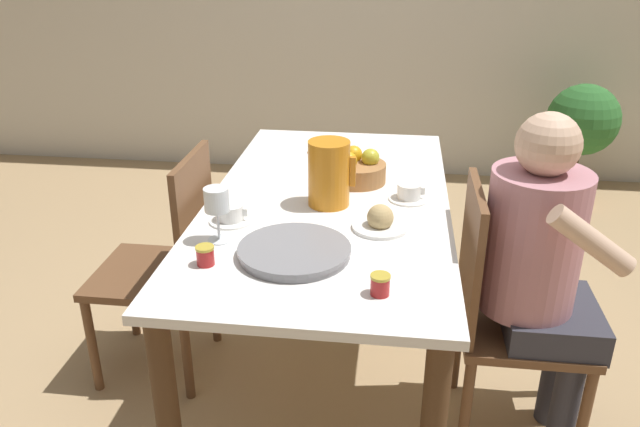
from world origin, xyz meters
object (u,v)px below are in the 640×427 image
Objects in this scene: fruit_bowl at (358,169)px; teacup_near_person at (231,215)px; chair_person_side at (502,310)px; chair_opposite at (168,262)px; jam_jar_red at (205,254)px; bread_plate at (380,221)px; jam_jar_amber at (380,284)px; person_seated at (541,262)px; wine_glass_water at (217,202)px; potted_plant at (582,128)px; teacup_across at (409,193)px; serving_tray at (294,251)px; red_pitcher at (329,173)px.

teacup_near_person is at bearing -133.06° from fruit_bowl.
chair_person_side is 4.24× the size of fruit_bowl.
fruit_bowl is at bearing -71.99° from chair_opposite.
jam_jar_red is (-0.91, -0.30, 0.31)m from chair_person_side.
bread_plate reaches higher than jam_jar_amber.
person_seated is 1.03m from wine_glass_water.
teacup_across is at bearing -120.16° from potted_plant.
wine_glass_water is (-0.91, -0.15, 0.41)m from chair_person_side.
serving_tray is at bearing -138.13° from bread_plate.
chair_opposite is at bearing 144.69° from serving_tray.
chair_person_side and chair_opposite have the same top height.
fruit_bowl is at bearing -128.14° from chair_person_side.
person_seated is 1.04m from jam_jar_red.
chair_opposite is 3.95× the size of red_pitcher.
bread_plate is at bearing -94.19° from person_seated.
chair_opposite is at bearing 123.31° from jam_jar_red.
person_seated is 2.29m from potted_plant.
fruit_bowl is (-0.20, 0.15, 0.02)m from teacup_across.
chair_person_side is at bearing -38.09° from teacup_across.
teacup_across is (0.58, 0.26, 0.00)m from teacup_near_person.
potted_plant is (0.68, 2.18, -0.18)m from person_seated.
teacup_across is at bearing 43.78° from jam_jar_red.
fruit_bowl reaches higher than teacup_near_person.
chair_opposite reaches higher than jam_jar_amber.
person_seated is 5.06× the size of red_pitcher.
person_seated is at bearing 36.56° from jam_jar_amber.
teacup_across is (0.58, 0.40, -0.10)m from wine_glass_water.
jam_jar_red is at bearing -136.22° from teacup_across.
jam_jar_amber is (0.26, -0.18, 0.02)m from serving_tray.
chair_person_side is 0.65m from jam_jar_amber.
wine_glass_water is 0.28m from serving_tray.
red_pitcher reaches higher than teacup_near_person.
chair_person_side reaches higher than serving_tray.
wine_glass_water is at bearing -124.89° from fruit_bowl.
bread_plate reaches higher than teacup_across.
jam_jar_amber is at bearing -53.44° from person_seated.
person_seated reaches higher than fruit_bowl.
chair_person_side is 0.78× the size of person_seated.
bread_plate is 2.47m from potted_plant.
chair_opposite is at bearing 133.68° from wine_glass_water.
wine_glass_water is at bearing -83.59° from person_seated.
wine_glass_water is 0.72m from teacup_across.
serving_tray is 0.32m from jam_jar_amber.
person_seated is at bearing -36.06° from fruit_bowl.
teacup_near_person is 0.57m from fruit_bowl.
chair_person_side is 1.00× the size of chair_opposite.
chair_opposite reaches higher than serving_tray.
red_pitcher is at bearing -90.22° from chair_opposite.
potted_plant is at bearing 55.54° from jam_jar_red.
person_seated is at bearing -35.00° from teacup_across.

